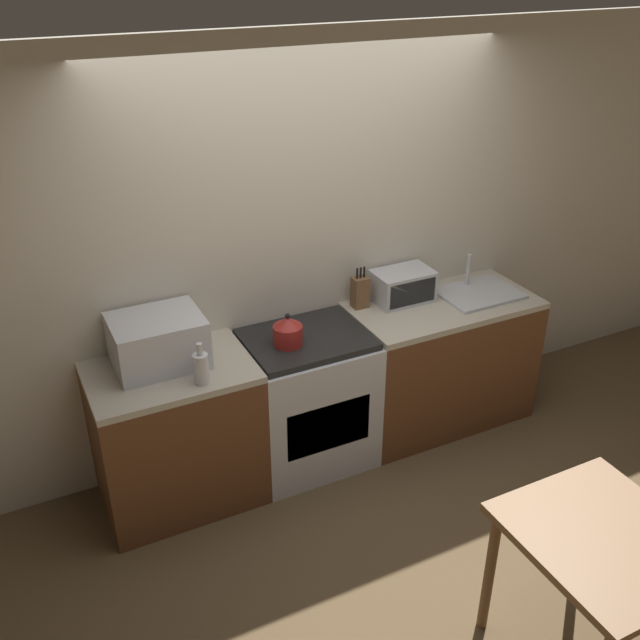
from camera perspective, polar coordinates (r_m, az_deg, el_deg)
ground_plane at (r=4.38m, az=4.99°, el=-15.15°), size 16.00×16.00×0.00m
wall_back at (r=4.43m, az=-1.12°, el=5.60°), size 10.00×0.06×2.60m
counter_left_run at (r=4.28m, az=-11.36°, el=-9.02°), size 0.92×0.62×0.90m
counter_right_run at (r=4.95m, az=9.50°, el=-3.31°), size 1.25×0.62×0.90m
stove_range at (r=4.50m, az=-1.05°, el=-6.35°), size 0.76×0.62×0.90m
kettle at (r=4.15m, az=-2.59°, el=-0.89°), size 0.17×0.17×0.20m
microwave at (r=4.03m, az=-12.84°, el=-1.66°), size 0.50×0.40×0.28m
bottle at (r=3.84m, az=-9.48°, el=-3.79°), size 0.08×0.08×0.24m
knife_block at (r=4.57m, az=3.23°, el=2.27°), size 0.10×0.08×0.27m
toaster_oven at (r=4.68m, az=6.63°, el=2.72°), size 0.39×0.25×0.21m
sink_basin at (r=4.88m, az=12.55°, el=2.17°), size 0.52×0.39×0.24m
dining_table at (r=3.46m, az=21.68°, el=-17.01°), size 0.73×0.79×0.77m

